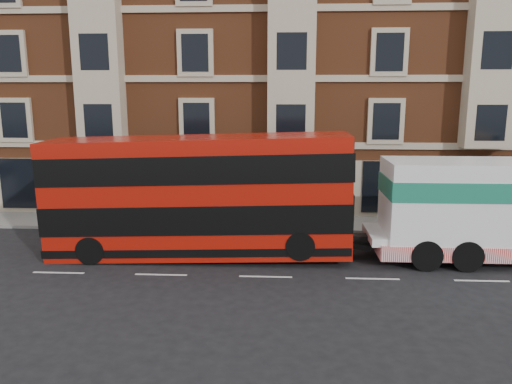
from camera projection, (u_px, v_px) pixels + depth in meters
ground at (266, 277)px, 18.83m from camera, size 120.00×120.00×0.00m
sidewalk at (270, 223)px, 26.15m from camera, size 90.00×3.00×0.15m
victorian_terrace at (282, 39)px, 31.44m from camera, size 45.00×12.00×20.40m
lamp_post_west at (149, 177)px, 24.66m from camera, size 0.35×0.15×4.35m
double_decker_bus at (198, 194)px, 20.69m from camera, size 12.46×2.86×5.04m
tow_truck at (494, 209)px, 20.17m from camera, size 9.98×2.95×4.16m
pedestrian at (157, 212)px, 24.97m from camera, size 0.56×0.37×1.52m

